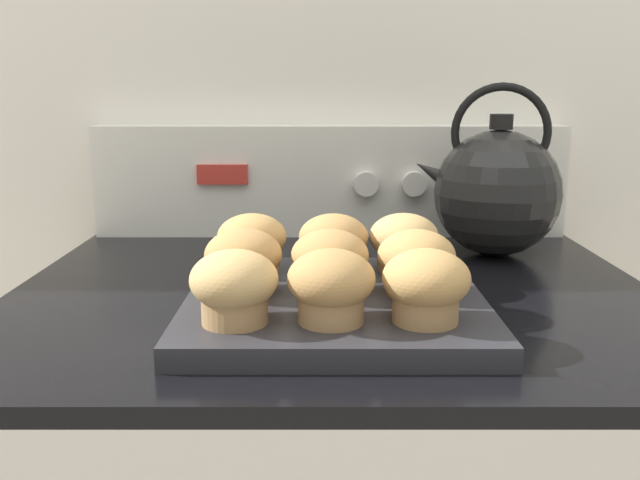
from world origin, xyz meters
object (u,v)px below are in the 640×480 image
object	(u,v)px
muffin_r0_c2	(429,285)
muffin_r1_c0	(246,261)
muffin_r0_c0	(237,286)
muffin_r2_c2	(407,242)
muffin_r1_c2	(419,262)
tea_kettle	(499,191)
muffin_r2_c0	(255,242)
muffin_r2_c1	(333,242)
muffin_r0_c1	(334,285)
muffin_r1_c1	(333,261)
muffin_pan	(333,304)

from	to	relation	value
muffin_r0_c2	muffin_r1_c0	distance (m)	0.19
muffin_r0_c0	muffin_r2_c2	world-z (taller)	same
muffin_r1_c2	tea_kettle	distance (m)	0.29
muffin_r2_c0	muffin_r2_c1	xyz separation A→B (m)	(0.09, -0.00, 0.00)
muffin_r0_c1	muffin_r0_c2	distance (m)	0.08
muffin_r1_c0	muffin_r0_c2	bearing A→B (deg)	-26.73
muffin_r2_c1	tea_kettle	distance (m)	0.28
muffin_r2_c0	muffin_r1_c2	bearing A→B (deg)	-26.71
muffin_r2_c0	muffin_r2_c1	world-z (taller)	same
muffin_r0_c2	muffin_r2_c2	world-z (taller)	same
muffin_r0_c2	muffin_r0_c1	bearing A→B (deg)	-179.42
muffin_r0_c1	muffin_r1_c2	xyz separation A→B (m)	(0.09, 0.08, 0.00)
muffin_r1_c0	muffin_r2_c0	xyz separation A→B (m)	(0.00, 0.08, 0.00)
tea_kettle	muffin_r2_c2	bearing A→B (deg)	-131.15
muffin_r1_c1	muffin_r2_c0	xyz separation A→B (m)	(-0.09, 0.09, 0.00)
muffin_r0_c2	muffin_r2_c1	size ratio (longest dim) A/B	1.00
tea_kettle	muffin_r1_c1	bearing A→B (deg)	-132.08
muffin_r0_c2	tea_kettle	size ratio (longest dim) A/B	0.34
muffin_r1_c2	muffin_r2_c1	bearing A→B (deg)	134.71
muffin_pan	muffin_r2_c0	world-z (taller)	muffin_r2_c0
muffin_r1_c0	muffin_r1_c1	world-z (taller)	same
muffin_r0_c2	muffin_r1_c2	world-z (taller)	same
muffin_r0_c1	muffin_r0_c0	bearing A→B (deg)	-178.50
muffin_r1_c2	muffin_r2_c2	distance (m)	0.09
muffin_r2_c2	tea_kettle	distance (m)	0.22
muffin_r0_c0	muffin_pan	bearing A→B (deg)	45.35
muffin_pan	muffin_r0_c2	xyz separation A→B (m)	(0.08, -0.08, 0.04)
muffin_r1_c1	muffin_r1_c2	world-z (taller)	same
muffin_r1_c2	muffin_r2_c0	distance (m)	0.19
muffin_pan	muffin_r2_c1	distance (m)	0.10
muffin_r1_c0	muffin_r2_c2	world-z (taller)	same
muffin_pan	muffin_r0_c1	world-z (taller)	muffin_r0_c1
muffin_r1_c0	muffin_r2_c2	xyz separation A→B (m)	(0.17, 0.09, 0.00)
muffin_r0_c2	tea_kettle	bearing A→B (deg)	66.62
muffin_pan	tea_kettle	distance (m)	0.35
muffin_r1_c0	muffin_r2_c1	xyz separation A→B (m)	(0.09, 0.08, 0.00)
muffin_r0_c0	muffin_r0_c1	size ratio (longest dim) A/B	1.00
muffin_r1_c0	muffin_r2_c1	distance (m)	0.12
muffin_r0_c1	muffin_r1_c0	distance (m)	0.12
muffin_r1_c1	muffin_r1_c2	distance (m)	0.09
muffin_r1_c2	muffin_r1_c1	bearing A→B (deg)	179.55
muffin_r1_c1	muffin_r2_c2	world-z (taller)	same
muffin_r0_c0	muffin_r0_c2	bearing A→B (deg)	1.05
muffin_r0_c2	muffin_r2_c2	size ratio (longest dim) A/B	1.00
muffin_r0_c2	muffin_r2_c1	world-z (taller)	same
muffin_r0_c0	muffin_r2_c1	xyz separation A→B (m)	(0.09, 0.17, 0.00)
muffin_pan	muffin_r1_c1	size ratio (longest dim) A/B	3.80
muffin_r0_c0	muffin_r1_c1	xyz separation A→B (m)	(0.08, 0.09, 0.00)
muffin_r2_c2	muffin_r0_c0	bearing A→B (deg)	-134.22
muffin_r1_c0	muffin_r2_c2	size ratio (longest dim) A/B	1.00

